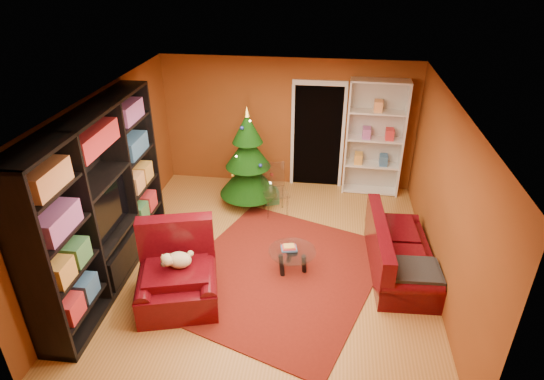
# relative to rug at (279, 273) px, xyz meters

# --- Properties ---
(floor) EXTENTS (5.00, 5.50, 0.05)m
(floor) POSITION_rel_rug_xyz_m (-0.20, 0.34, -0.03)
(floor) COLOR #AC7432
(floor) RESTS_ON ground
(ceiling) EXTENTS (5.00, 5.50, 0.05)m
(ceiling) POSITION_rel_rug_xyz_m (-0.20, 0.34, 2.62)
(ceiling) COLOR silver
(ceiling) RESTS_ON wall_back
(wall_back) EXTENTS (5.00, 0.05, 2.60)m
(wall_back) POSITION_rel_rug_xyz_m (-0.20, 3.11, 1.29)
(wall_back) COLOR brown
(wall_back) RESTS_ON ground
(wall_left) EXTENTS (0.05, 5.50, 2.60)m
(wall_left) POSITION_rel_rug_xyz_m (-2.73, 0.34, 1.29)
(wall_left) COLOR brown
(wall_left) RESTS_ON ground
(wall_right) EXTENTS (0.05, 5.50, 2.60)m
(wall_right) POSITION_rel_rug_xyz_m (2.32, 0.34, 1.29)
(wall_right) COLOR brown
(wall_right) RESTS_ON ground
(doorway) EXTENTS (1.06, 0.60, 2.16)m
(doorway) POSITION_rel_rug_xyz_m (0.40, 3.07, 1.04)
(doorway) COLOR black
(doorway) RESTS_ON floor
(rug) EXTENTS (3.63, 3.90, 0.02)m
(rug) POSITION_rel_rug_xyz_m (0.00, 0.00, 0.00)
(rug) COLOR maroon
(rug) RESTS_ON floor
(media_unit) EXTENTS (0.58, 3.33, 2.54)m
(media_unit) POSITION_rel_rug_xyz_m (-2.48, -0.35, 1.26)
(media_unit) COLOR black
(media_unit) RESTS_ON floor
(christmas_tree) EXTENTS (1.34, 1.34, 1.96)m
(christmas_tree) POSITION_rel_rug_xyz_m (-0.83, 2.07, 0.94)
(christmas_tree) COLOR black
(christmas_tree) RESTS_ON floor
(gift_box_green) EXTENTS (0.36, 0.36, 0.27)m
(gift_box_green) POSITION_rel_rug_xyz_m (-0.42, 2.18, 0.13)
(gift_box_green) COLOR #2B663C
(gift_box_green) RESTS_ON floor
(gift_box_red) EXTENTS (0.23, 0.23, 0.20)m
(gift_box_red) POSITION_rel_rug_xyz_m (-1.06, 2.85, 0.09)
(gift_box_red) COLOR maroon
(gift_box_red) RESTS_ON floor
(white_bookshelf) EXTENTS (1.10, 0.43, 2.34)m
(white_bookshelf) POSITION_rel_rug_xyz_m (1.50, 2.91, 1.13)
(white_bookshelf) COLOR white
(white_bookshelf) RESTS_ON floor
(armchair) EXTENTS (1.43, 1.43, 0.91)m
(armchair) POSITION_rel_rug_xyz_m (-1.30, -0.78, 0.44)
(armchair) COLOR #40050C
(armchair) RESTS_ON rug
(dog) EXTENTS (0.47, 0.40, 0.30)m
(dog) POSITION_rel_rug_xyz_m (-1.27, -0.72, 0.67)
(dog) COLOR beige
(dog) RESTS_ON armchair
(sofa) EXTENTS (0.96, 1.96, 0.82)m
(sofa) POSITION_rel_rug_xyz_m (1.82, 0.35, 0.40)
(sofa) COLOR #40050C
(sofa) RESTS_ON rug
(coffee_table) EXTENTS (0.86, 0.86, 0.45)m
(coffee_table) POSITION_rel_rug_xyz_m (0.19, 0.12, 0.18)
(coffee_table) COLOR gray
(coffee_table) RESTS_ON rug
(acrylic_chair) EXTENTS (0.59, 0.61, 0.86)m
(acrylic_chair) POSITION_rel_rug_xyz_m (-0.28, 1.78, 0.42)
(acrylic_chair) COLOR #66605B
(acrylic_chair) RESTS_ON rug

